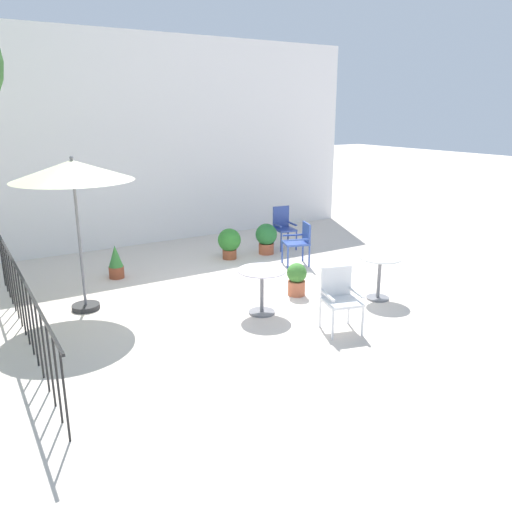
% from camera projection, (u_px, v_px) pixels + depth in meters
% --- Properties ---
extents(ground_plane, '(60.00, 60.00, 0.00)m').
position_uv_depth(ground_plane, '(250.00, 293.00, 9.00)').
color(ground_plane, beige).
extents(villa_facade, '(10.81, 0.30, 4.80)m').
position_uv_depth(villa_facade, '(153.00, 142.00, 11.98)').
color(villa_facade, white).
rests_on(villa_facade, ground).
extents(terrace_railing, '(0.03, 5.72, 1.01)m').
position_uv_depth(terrace_railing, '(22.00, 294.00, 6.98)').
color(terrace_railing, black).
rests_on(terrace_railing, ground).
extents(patio_umbrella_0, '(1.83, 1.83, 2.46)m').
position_uv_depth(patio_umbrella_0, '(73.00, 173.00, 7.66)').
color(patio_umbrella_0, '#2D2D2D').
rests_on(patio_umbrella_0, ground).
extents(cafe_table_0, '(0.70, 0.70, 0.74)m').
position_uv_depth(cafe_table_0, '(380.00, 270.00, 8.58)').
color(cafe_table_0, white).
rests_on(cafe_table_0, ground).
extents(cafe_table_1, '(0.76, 0.76, 0.73)m').
position_uv_depth(cafe_table_1, '(262.00, 283.00, 7.97)').
color(cafe_table_1, white).
rests_on(cafe_table_1, ground).
extents(patio_chair_0, '(0.61, 0.58, 0.88)m').
position_uv_depth(patio_chair_0, '(300.00, 240.00, 10.54)').
color(patio_chair_0, '#334E9E').
rests_on(patio_chair_0, ground).
extents(patio_chair_1, '(0.61, 0.60, 0.92)m').
position_uv_depth(patio_chair_1, '(339.00, 295.00, 7.38)').
color(patio_chair_1, white).
rests_on(patio_chair_1, ground).
extents(patio_chair_2, '(0.49, 0.52, 0.97)m').
position_uv_depth(patio_chair_2, '(283.00, 225.00, 11.80)').
color(patio_chair_2, '#2F4593').
rests_on(patio_chair_2, ground).
extents(potted_plant_0, '(0.48, 0.48, 0.69)m').
position_uv_depth(potted_plant_0, '(266.00, 237.00, 11.36)').
color(potted_plant_0, '#AD5637').
rests_on(potted_plant_0, ground).
extents(potted_plant_1, '(0.29, 0.29, 0.65)m').
position_uv_depth(potted_plant_1, '(116.00, 262.00, 9.73)').
color(potted_plant_1, brown).
rests_on(potted_plant_1, ground).
extents(potted_plant_2, '(0.35, 0.35, 0.58)m').
position_uv_depth(potted_plant_2, '(297.00, 278.00, 8.82)').
color(potted_plant_2, '#B35E40').
rests_on(potted_plant_2, ground).
extents(potted_plant_3, '(0.50, 0.50, 0.67)m').
position_uv_depth(potted_plant_3, '(229.00, 242.00, 10.99)').
color(potted_plant_3, brown).
rests_on(potted_plant_3, ground).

